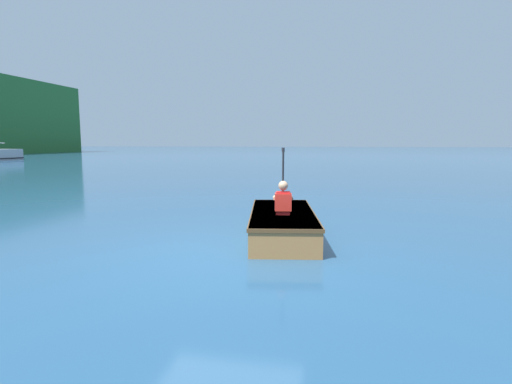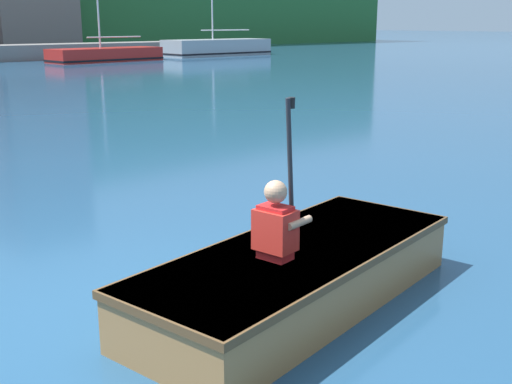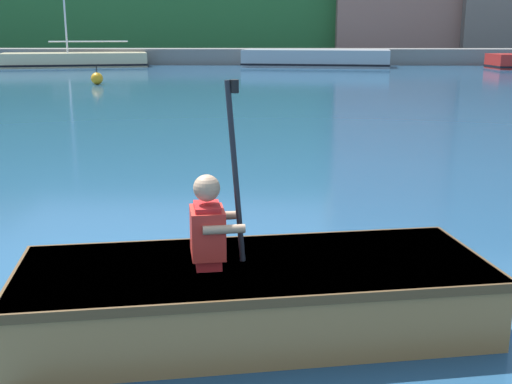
# 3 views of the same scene
# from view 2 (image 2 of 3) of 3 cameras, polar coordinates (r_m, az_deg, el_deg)

# --- Properties ---
(ground_plane) EXTENTS (300.00, 300.00, 0.00)m
(ground_plane) POSITION_cam_2_polar(r_m,az_deg,el_deg) (5.05, -14.28, -11.04)
(ground_plane) COLOR navy
(moored_boat_dock_center_near) EXTENTS (6.65, 2.56, 5.72)m
(moored_boat_dock_center_near) POSITION_cam_2_polar(r_m,az_deg,el_deg) (38.41, -13.21, 11.78)
(moored_boat_dock_center_near) COLOR red
(moored_boat_dock_center_near) RESTS_ON ground
(moored_boat_dock_east_inner) EXTENTS (7.58, 2.54, 4.87)m
(moored_boat_dock_east_inner) POSITION_cam_2_polar(r_m,az_deg,el_deg) (44.24, -3.46, 12.67)
(moored_boat_dock_east_inner) COLOR #9EA3A8
(moored_boat_dock_east_inner) RESTS_ON ground
(rowboat_foreground) EXTENTS (3.24, 1.65, 0.47)m
(rowboat_foreground) POSITION_cam_2_polar(r_m,az_deg,el_deg) (5.13, 4.06, -6.97)
(rowboat_foreground) COLOR #A3703D
(rowboat_foreground) RESTS_ON ground
(person_paddler) EXTENTS (0.38, 0.39, 1.18)m
(person_paddler) POSITION_cam_2_polar(r_m,az_deg,el_deg) (4.71, 1.81, -2.81)
(person_paddler) COLOR red
(person_paddler) RESTS_ON rowboat_foreground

